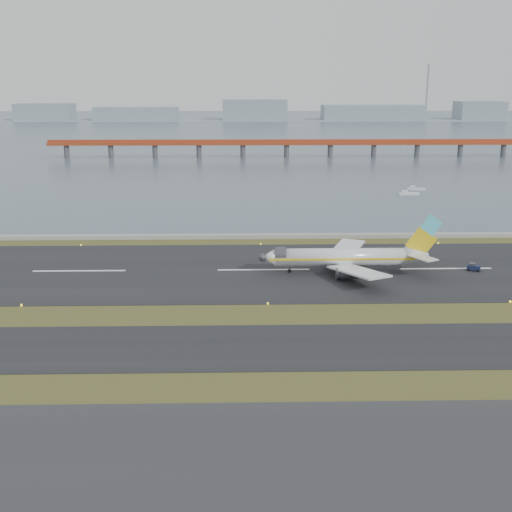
# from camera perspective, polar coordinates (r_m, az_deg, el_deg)

# --- Properties ---
(ground) EXTENTS (1000.00, 1000.00, 0.00)m
(ground) POSITION_cam_1_polar(r_m,az_deg,el_deg) (111.16, 1.21, -5.63)
(ground) COLOR #384819
(ground) RESTS_ON ground
(taxiway_strip) EXTENTS (1000.00, 18.00, 0.10)m
(taxiway_strip) POSITION_cam_1_polar(r_m,az_deg,el_deg) (100.02, 1.51, -8.04)
(taxiway_strip) COLOR black
(taxiway_strip) RESTS_ON ground
(runway_strip) EXTENTS (1000.00, 45.00, 0.10)m
(runway_strip) POSITION_cam_1_polar(r_m,az_deg,el_deg) (139.58, 0.69, -1.25)
(runway_strip) COLOR black
(runway_strip) RESTS_ON ground
(seawall) EXTENTS (1000.00, 2.50, 1.00)m
(seawall) POSITION_cam_1_polar(r_m,az_deg,el_deg) (168.46, 0.34, 1.77)
(seawall) COLOR gray
(seawall) RESTS_ON ground
(bay_water) EXTENTS (1400.00, 800.00, 1.30)m
(bay_water) POSITION_cam_1_polar(r_m,az_deg,el_deg) (565.24, -0.81, 11.12)
(bay_water) COLOR #4B596B
(bay_water) RESTS_ON ground
(red_pier) EXTENTS (260.00, 5.00, 10.20)m
(red_pier) POSITION_cam_1_polar(r_m,az_deg,el_deg) (356.16, 2.74, 9.93)
(red_pier) COLOR #A13A1B
(red_pier) RESTS_ON ground
(far_shoreline) EXTENTS (1400.00, 80.00, 60.50)m
(far_shoreline) POSITION_cam_1_polar(r_m,az_deg,el_deg) (724.85, 0.18, 12.48)
(far_shoreline) COLOR #85939E
(far_shoreline) RESTS_ON ground
(airliner) EXTENTS (38.52, 32.89, 12.80)m
(airliner) POSITION_cam_1_polar(r_m,az_deg,el_deg) (138.21, 8.19, -0.10)
(airliner) COLOR white
(airliner) RESTS_ON ground
(pushback_tug) EXTENTS (3.12, 2.53, 1.75)m
(pushback_tug) POSITION_cam_1_polar(r_m,az_deg,el_deg) (146.53, 18.77, -0.95)
(pushback_tug) COLOR #161D3E
(pushback_tug) RESTS_ON ground
(workboat_near) EXTENTS (7.36, 2.79, 1.75)m
(workboat_near) POSITION_cam_1_polar(r_m,az_deg,el_deg) (240.79, 13.37, 5.43)
(workboat_near) COLOR white
(workboat_near) RESTS_ON ground
(workboat_far) EXTENTS (7.18, 4.09, 1.66)m
(workboat_far) POSITION_cam_1_polar(r_m,az_deg,el_deg) (252.47, 14.02, 5.82)
(workboat_far) COLOR white
(workboat_far) RESTS_ON ground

